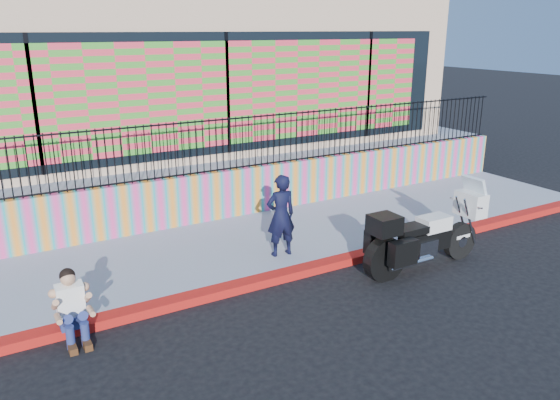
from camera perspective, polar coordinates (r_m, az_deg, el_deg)
ground at (r=10.37m, az=4.61°, el=-7.19°), size 90.00×90.00×0.00m
red_curb at (r=10.34m, az=4.62°, el=-6.81°), size 16.00×0.30×0.15m
sidewalk at (r=11.62m, az=0.01°, el=-3.93°), size 16.00×3.00×0.15m
mural_wall at (r=12.75m, az=-3.58°, el=0.97°), size 16.00×0.20×1.10m
metal_fence at (r=12.48m, az=-3.68°, el=6.04°), size 15.80×0.04×1.20m
elevated_platform at (r=17.35m, az=-11.16°, el=4.87°), size 16.00×10.00×1.25m
storefront_building at (r=16.78m, az=-11.44°, el=13.50°), size 14.00×8.06×4.00m
police_motorcycle at (r=10.42m, az=14.73°, el=-3.53°), size 2.62×0.87×1.63m
police_officer at (r=10.30m, az=0.09°, el=-1.63°), size 0.61×0.43×1.59m
seated_man at (r=8.45m, az=-20.79°, el=-11.01°), size 0.54×0.71×1.06m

